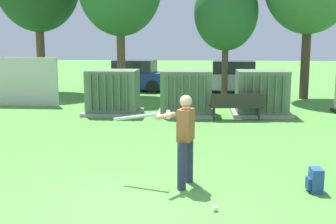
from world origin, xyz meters
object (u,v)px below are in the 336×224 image
(sports_ball, at_px, (215,209))
(parked_car_left_of_center, at_px, (231,78))
(backpack, at_px, (315,180))
(transformer_mid_east, at_px, (262,93))
(transformer_west, at_px, (113,93))
(batter, at_px, (183,135))
(park_bench, at_px, (237,104))
(parked_car_leftmost, at_px, (133,76))
(transformer_mid_west, at_px, (187,93))

(sports_ball, bearing_deg, parked_car_left_of_center, 85.37)
(backpack, relative_size, parked_car_left_of_center, 0.10)
(backpack, bearing_deg, sports_ball, -150.13)
(transformer_mid_east, bearing_deg, sports_ball, -101.94)
(parked_car_left_of_center, bearing_deg, backpack, -87.86)
(transformer_west, distance_m, batter, 8.29)
(park_bench, bearing_deg, parked_car_leftmost, 120.75)
(sports_ball, height_order, parked_car_left_of_center, parked_car_left_of_center)
(park_bench, height_order, parked_car_leftmost, parked_car_leftmost)
(sports_ball, distance_m, parked_car_left_of_center, 15.96)
(park_bench, height_order, batter, batter)
(transformer_mid_east, xyz_separation_m, batter, (-2.53, -7.93, 0.19))
(transformer_west, distance_m, backpack, 9.58)
(transformer_mid_east, distance_m, batter, 8.32)
(transformer_west, height_order, parked_car_left_of_center, same)
(batter, distance_m, backpack, 2.55)
(transformer_mid_west, height_order, batter, batter)
(transformer_mid_east, bearing_deg, transformer_west, -178.28)
(parked_car_left_of_center, bearing_deg, sports_ball, -94.63)
(park_bench, xyz_separation_m, sports_ball, (-0.96, -8.09, -0.49))
(sports_ball, distance_m, parked_car_leftmost, 16.71)
(transformer_west, bearing_deg, batter, -69.53)
(transformer_west, relative_size, park_bench, 1.15)
(sports_ball, xyz_separation_m, parked_car_left_of_center, (1.29, 15.89, 0.71))
(transformer_west, relative_size, batter, 1.21)
(transformer_mid_west, relative_size, parked_car_leftmost, 0.48)
(batter, xyz_separation_m, sports_ball, (0.59, -1.23, -0.93))
(parked_car_leftmost, height_order, parked_car_left_of_center, same)
(parked_car_leftmost, relative_size, parked_car_left_of_center, 1.02)
(park_bench, bearing_deg, transformer_west, 168.47)
(transformer_mid_east, relative_size, sports_ball, 23.33)
(transformer_mid_west, bearing_deg, backpack, -71.71)
(park_bench, xyz_separation_m, backpack, (0.88, -7.03, -0.32))
(parked_car_leftmost, bearing_deg, parked_car_left_of_center, -3.83)
(park_bench, distance_m, parked_car_left_of_center, 7.81)
(backpack, bearing_deg, parked_car_leftmost, 110.67)
(transformer_mid_west, relative_size, park_bench, 1.15)
(transformer_mid_east, height_order, park_bench, transformer_mid_east)
(batter, bearing_deg, park_bench, 77.27)
(transformer_west, height_order, transformer_mid_west, same)
(parked_car_left_of_center, bearing_deg, transformer_west, -124.71)
(park_bench, height_order, parked_car_left_of_center, parked_car_left_of_center)
(transformer_west, distance_m, transformer_mid_west, 2.71)
(transformer_mid_east, height_order, parked_car_leftmost, same)
(parked_car_leftmost, bearing_deg, transformer_mid_east, -50.55)
(batter, bearing_deg, parked_car_left_of_center, 82.71)
(transformer_west, relative_size, transformer_mid_east, 1.00)
(batter, relative_size, parked_car_leftmost, 0.40)
(batter, bearing_deg, transformer_west, 110.47)
(transformer_mid_west, relative_size, backpack, 4.77)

